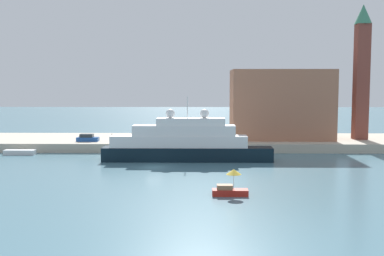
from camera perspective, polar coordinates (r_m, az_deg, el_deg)
ground at (r=79.03m, az=-4.52°, el=-4.67°), size 400.00×400.00×0.00m
quay_dock at (r=105.02m, az=-3.17°, el=-1.68°), size 110.00×20.99×1.79m
large_yacht at (r=84.82m, az=-0.88°, el=-1.85°), size 29.99×3.91×11.43m
small_motorboat at (r=59.30m, az=4.55°, el=-6.94°), size 4.38×1.85×3.27m
work_barge at (r=98.25m, az=-19.76°, el=-2.73°), size 5.92×1.62×0.93m
harbor_building at (r=105.40m, az=10.48°, el=2.79°), size 21.25×12.21×14.81m
bell_tower at (r=108.15m, az=19.50°, el=6.80°), size 3.61×3.61×28.34m
parked_car at (r=101.24m, az=-12.30°, el=-1.19°), size 4.46×1.86×1.50m
person_figure at (r=99.36m, az=-9.46°, el=-1.18°), size 0.36×0.36×1.68m
mooring_bollard at (r=95.50m, az=-4.58°, el=-1.66°), size 0.51×0.51×0.63m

